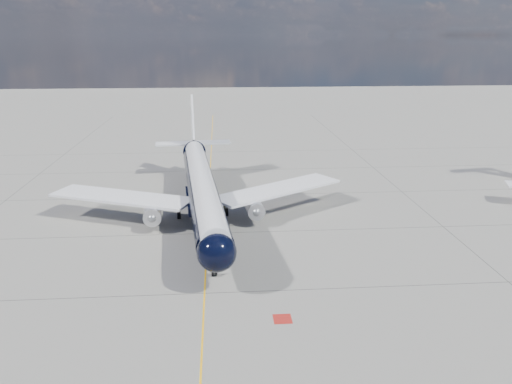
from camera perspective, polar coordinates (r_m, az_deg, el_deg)
ground at (r=80.82m, az=-5.34°, el=0.63°), size 320.00×320.00×0.00m
taxiway_centerline at (r=76.05m, az=-5.39°, el=-0.46°), size 0.16×160.00×0.01m
red_marking at (r=44.34m, az=3.04°, el=-14.28°), size 1.60×1.60×0.01m
main_airliner at (r=66.33m, az=-6.22°, el=0.75°), size 39.73×48.55×14.02m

